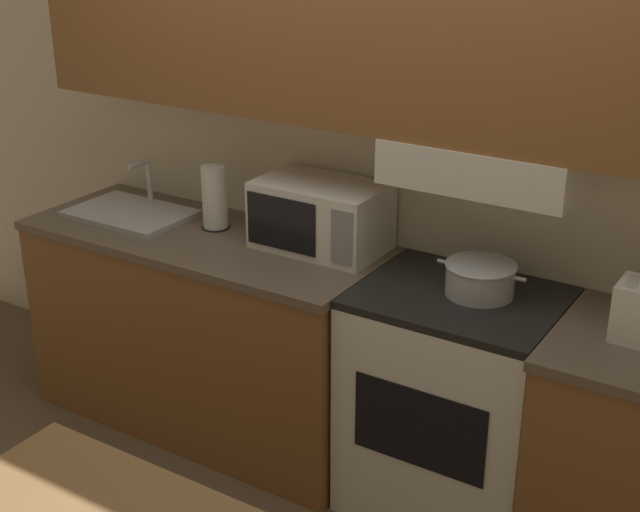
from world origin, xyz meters
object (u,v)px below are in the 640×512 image
microwave (321,215)px  paper_towel_roll (215,197)px  cooking_pot (480,278)px  stove_range (453,403)px  sink_basin (130,212)px

microwave → paper_towel_roll: size_ratio=1.86×
microwave → paper_towel_roll: 0.50m
paper_towel_roll → microwave: bearing=5.6°
cooking_pot → paper_towel_roll: 1.22m
cooking_pot → microwave: size_ratio=0.66×
stove_range → sink_basin: (-1.58, -0.02, 0.47)m
cooking_pot → microwave: bearing=173.8°
cooking_pot → microwave: 0.73m
cooking_pot → microwave: microwave is taller
microwave → sink_basin: microwave is taller
paper_towel_roll → cooking_pot: bearing=-1.4°
microwave → sink_basin: 0.93m
stove_range → paper_towel_roll: 1.30m
stove_range → paper_towel_roll: (-1.16, 0.07, 0.59)m
stove_range → microwave: bearing=170.0°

